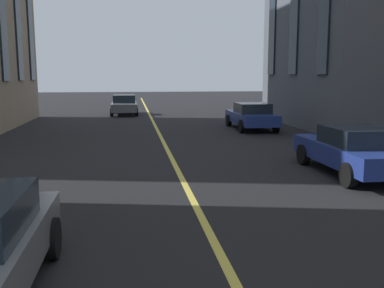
{
  "coord_description": "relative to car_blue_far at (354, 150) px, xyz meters",
  "views": [
    {
      "loc": [
        5.62,
        1.36,
        2.8
      ],
      "look_at": [
        15.05,
        0.02,
        1.29
      ],
      "focal_mm": 40.74,
      "sensor_mm": 36.0,
      "label": 1
    }
  ],
  "objects": [
    {
      "name": "car_blue_far",
      "position": [
        0.0,
        0.0,
        0.0
      ],
      "size": [
        4.4,
        1.95,
        1.37
      ],
      "color": "navy",
      "rests_on": "ground_plane"
    },
    {
      "name": "lane_centre_line",
      "position": [
        2.98,
        4.9,
        -0.7
      ],
      "size": [
        80.0,
        0.16,
        0.01
      ],
      "color": "#D8C64C",
      "rests_on": "ground_plane"
    },
    {
      "name": "car_blue_parked_a",
      "position": [
        10.6,
        0.0,
        0.0
      ],
      "size": [
        4.4,
        1.95,
        1.37
      ],
      "color": "navy",
      "rests_on": "ground_plane"
    },
    {
      "name": "car_grey_trailing",
      "position": [
        20.06,
        6.68,
        -0.0
      ],
      "size": [
        3.9,
        1.89,
        1.4
      ],
      "color": "slate",
      "rests_on": "ground_plane"
    }
  ]
}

